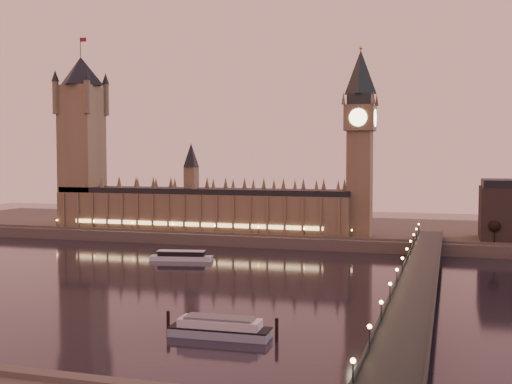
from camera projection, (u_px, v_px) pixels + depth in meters
ground at (181, 283)px, 254.72m from camera, size 700.00×700.00×0.00m
far_embankment at (330, 231)px, 403.38m from camera, size 560.00×130.00×6.00m
palace_of_westminster at (201, 204)px, 380.73m from camera, size 180.00×26.62×52.00m
victoria_tower at (82, 131)px, 401.54m from camera, size 31.68×31.68×118.00m
big_ben at (360, 131)px, 350.94m from camera, size 17.68×17.68×104.00m
westminster_bridge at (418, 282)px, 227.72m from camera, size 13.20×260.00×15.30m
bare_tree_0 at (492, 227)px, 322.38m from camera, size 5.79×5.79×11.77m
cruise_boat_a at (181, 256)px, 308.71m from camera, size 30.81×12.42×4.82m
moored_barge at (220, 328)px, 178.25m from camera, size 32.82×9.00×6.02m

